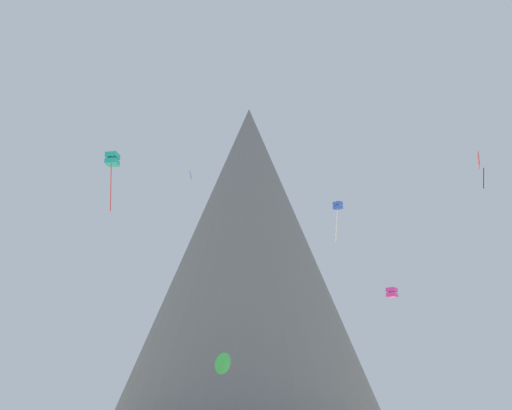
% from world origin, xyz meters
% --- Properties ---
extents(rock_massif, '(55.74, 55.74, 63.47)m').
position_xyz_m(rock_massif, '(1.94, 98.76, 29.18)').
color(rock_massif, slate).
rests_on(rock_massif, ground_plane).
extents(kite_magenta_mid, '(1.21, 1.21, 0.90)m').
position_xyz_m(kite_magenta_mid, '(16.62, 36.08, 14.53)').
color(kite_magenta_mid, '#D1339E').
extents(kite_green_low, '(2.06, 2.14, 2.23)m').
position_xyz_m(kite_green_low, '(0.34, 43.24, 8.45)').
color(kite_green_low, green).
extents(kite_red_high, '(0.68, 1.16, 3.76)m').
position_xyz_m(kite_red_high, '(25.36, 33.33, 26.85)').
color(kite_red_high, red).
extents(kite_blue_mid, '(1.04, 1.04, 4.12)m').
position_xyz_m(kite_blue_mid, '(11.77, 36.36, 23.24)').
color(kite_blue_mid, blue).
extents(kite_teal_mid, '(1.18, 1.19, 5.07)m').
position_xyz_m(kite_teal_mid, '(-8.72, 25.41, 23.86)').
color(kite_teal_mid, teal).
extents(kite_indigo_high, '(0.25, 1.05, 0.90)m').
position_xyz_m(kite_indigo_high, '(-4.56, 54.27, 33.04)').
color(kite_indigo_high, '#5138B2').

